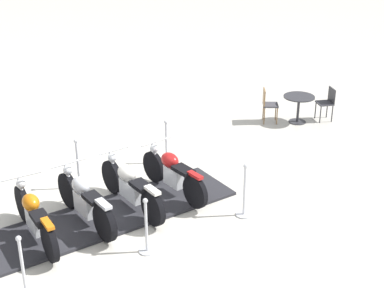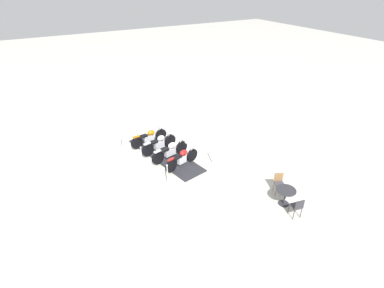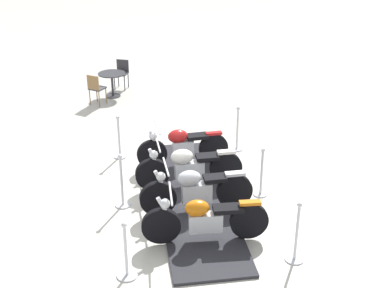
{
  "view_description": "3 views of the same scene",
  "coord_description": "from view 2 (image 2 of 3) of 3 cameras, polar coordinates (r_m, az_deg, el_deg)",
  "views": [
    {
      "loc": [
        -9.54,
        2.38,
        5.94
      ],
      "look_at": [
        1.03,
        -2.18,
        0.74
      ],
      "focal_mm": 54.19,
      "sensor_mm": 36.0,
      "label": 1
    },
    {
      "loc": [
        -5.52,
        -12.73,
        8.56
      ],
      "look_at": [
        0.94,
        -1.3,
        1.08
      ],
      "focal_mm": 28.29,
      "sensor_mm": 36.0,
      "label": 2
    },
    {
      "loc": [
        -0.38,
        9.21,
        5.62
      ],
      "look_at": [
        0.05,
        -0.72,
        0.92
      ],
      "focal_mm": 49.15,
      "sensor_mm": 36.0,
      "label": 3
    }
  ],
  "objects": [
    {
      "name": "cafe_chair_near_table",
      "position": [
        13.91,
        16.06,
        -6.85
      ],
      "size": [
        0.53,
        0.53,
        0.93
      ],
      "rotation": [
        0.0,
        0.0,
        -2.01
      ],
      "color": "olive",
      "rests_on": "ground_plane"
    },
    {
      "name": "stanchion_left_mid",
      "position": [
        15.47,
        -9.46,
        -2.7
      ],
      "size": [
        0.29,
        0.29,
        1.08
      ],
      "color": "silver",
      "rests_on": "ground_plane"
    },
    {
      "name": "stanchion_right_rear",
      "position": [
        18.44,
        -5.62,
        2.95
      ],
      "size": [
        0.35,
        0.35,
        1.03
      ],
      "color": "silver",
      "rests_on": "ground_plane"
    },
    {
      "name": "cafe_table",
      "position": [
        13.3,
        17.21,
        -8.86
      ],
      "size": [
        0.84,
        0.84,
        0.75
      ],
      "color": "#2D2D33",
      "rests_on": "ground_plane"
    },
    {
      "name": "motorcycle_cream",
      "position": [
        15.71,
        -4.08,
        -1.19
      ],
      "size": [
        2.24,
        0.77,
        1.02
      ],
      "rotation": [
        0.0,
        0.0,
        0.22
      ],
      "color": "black",
      "rests_on": "display_platform"
    },
    {
      "name": "motorcycle_maroon",
      "position": [
        15.04,
        -1.84,
        -2.6
      ],
      "size": [
        2.05,
        0.84,
        1.0
      ],
      "rotation": [
        0.0,
        0.0,
        0.26
      ],
      "color": "black",
      "rests_on": "display_platform"
    },
    {
      "name": "stanchion_right_mid",
      "position": [
        16.84,
        -1.3,
        0.66
      ],
      "size": [
        0.31,
        0.31,
        1.15
      ],
      "color": "silver",
      "rests_on": "ground_plane"
    },
    {
      "name": "stanchion_left_front",
      "position": [
        13.93,
        -4.63,
        -6.41
      ],
      "size": [
        0.31,
        0.31,
        1.12
      ],
      "color": "silver",
      "rests_on": "ground_plane"
    },
    {
      "name": "stanchion_left_rear",
      "position": [
        17.16,
        -13.35,
        0.28
      ],
      "size": [
        0.33,
        0.33,
        1.14
      ],
      "color": "silver",
      "rests_on": "ground_plane"
    },
    {
      "name": "motorcycle_chrome",
      "position": [
        16.41,
        -6.15,
        0.16
      ],
      "size": [
        2.18,
        0.8,
        1.04
      ],
      "rotation": [
        0.0,
        0.0,
        0.23
      ],
      "color": "black",
      "rests_on": "display_platform"
    },
    {
      "name": "ground_plane",
      "position": [
        16.31,
        -5.14,
        -2.12
      ],
      "size": [
        80.0,
        80.0,
        0.0
      ],
      "primitive_type": "plane",
      "color": "beige"
    },
    {
      "name": "display_platform",
      "position": [
        16.29,
        -5.14,
        -2.03
      ],
      "size": [
        2.36,
        5.32,
        0.06
      ],
      "primitive_type": "cube",
      "rotation": [
        0.0,
        0.0,
        1.76
      ],
      "color": "#28282D",
      "rests_on": "ground_plane"
    },
    {
      "name": "cafe_chair_across_table",
      "position": [
        12.83,
        19.19,
        -11.04
      ],
      "size": [
        0.47,
        0.47,
        0.91
      ],
      "rotation": [
        0.0,
        0.0,
        1.37
      ],
      "color": "#2D2D33",
      "rests_on": "ground_plane"
    },
    {
      "name": "stanchion_right_front",
      "position": [
        15.45,
        3.86,
        -2.4
      ],
      "size": [
        0.3,
        0.3,
        1.06
      ],
      "color": "silver",
      "rests_on": "ground_plane"
    },
    {
      "name": "motorcycle_copper",
      "position": [
        17.14,
        -8.04,
        1.34
      ],
      "size": [
        2.25,
        0.77,
        1.01
      ],
      "rotation": [
        0.0,
        0.0,
        0.14
      ],
      "color": "black",
      "rests_on": "display_platform"
    }
  ]
}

